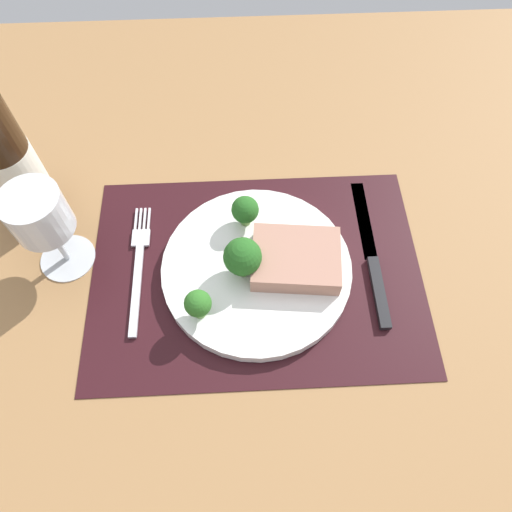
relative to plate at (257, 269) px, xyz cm
name	(u,v)px	position (x,y,z in cm)	size (l,w,h in cm)	color
ground_plane	(257,278)	(0.00, 0.00, -2.60)	(140.00, 110.00, 3.00)	#996D42
placemat	(257,272)	(0.00, 0.00, -0.95)	(43.33, 30.98, 0.30)	black
plate	(257,269)	(0.00, 0.00, 0.00)	(24.60, 24.60, 1.60)	white
steak	(296,257)	(4.98, 0.27, 2.17)	(11.05, 8.54, 2.73)	tan
broccoli_back_left	(243,257)	(-1.74, -0.69, 4.35)	(4.77, 4.77, 6.06)	#5B8942
broccoli_near_fork	(245,210)	(-1.17, 6.87, 3.53)	(3.64, 3.64, 4.66)	#6B994C
broccoli_center	(198,304)	(-7.15, -6.29, 3.56)	(3.29, 3.29, 4.59)	#6B994C
fork	(139,266)	(-15.53, 1.42, -0.55)	(2.40, 19.20, 0.50)	silver
knife	(373,262)	(15.47, 0.53, -0.50)	(1.80, 23.00, 0.80)	black
wine_bottle	(8,161)	(-30.46, 11.90, 8.97)	(6.68, 6.68, 28.26)	#331E0F
wine_glass	(40,218)	(-25.18, 3.34, 8.54)	(7.25, 7.25, 13.49)	silver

